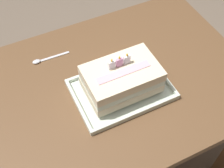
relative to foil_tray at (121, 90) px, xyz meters
The scene contains 5 objects.
ground_plane 0.77m from the foil_tray, 136.40° to the left, with size 8.00×8.00×0.00m, color #6B5B4C.
dining_table 0.13m from the foil_tray, 136.40° to the left, with size 1.21×0.79×0.76m.
foil_tray is the anchor object (origin of this frame).
birthday_cake 0.07m from the foil_tray, 90.00° to the left, with size 0.27×0.17×0.15m.
serving_spoon_near_tray 0.37m from the foil_tray, 128.31° to the left, with size 0.16×0.02×0.01m.
Camera 1 is at (-0.28, -0.66, 1.69)m, focal length 48.16 mm.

